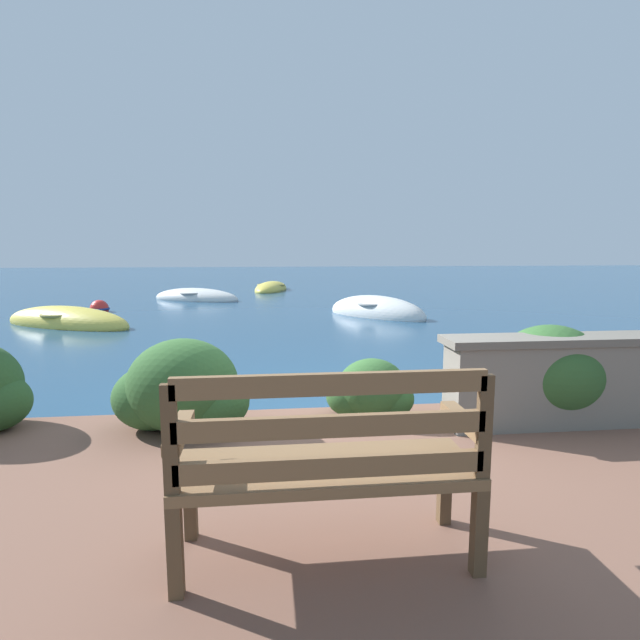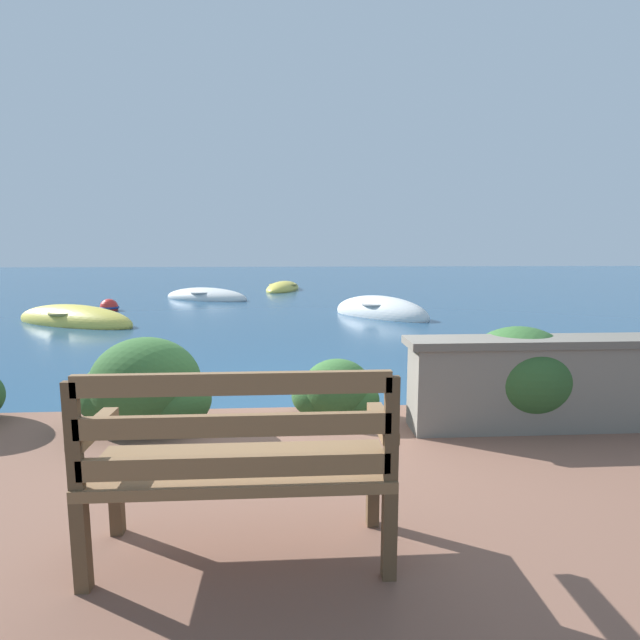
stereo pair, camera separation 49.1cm
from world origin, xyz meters
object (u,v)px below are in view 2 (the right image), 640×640
(park_bench, at_px, (240,461))
(rowboat_mid, at_px, (380,314))
(rowboat_nearest, at_px, (74,321))
(mooring_buoy, at_px, (109,308))
(rowboat_far, at_px, (206,298))
(rowboat_outer, at_px, (283,289))

(park_bench, xyz_separation_m, rowboat_mid, (2.42, 9.68, -0.63))
(rowboat_nearest, xyz_separation_m, mooring_buoy, (-0.06, 2.32, 0.02))
(park_bench, relative_size, mooring_buoy, 2.68)
(rowboat_far, height_order, rowboat_outer, rowboat_far)
(rowboat_nearest, relative_size, rowboat_far, 1.08)
(rowboat_outer, bearing_deg, rowboat_far, -21.52)
(rowboat_mid, distance_m, rowboat_outer, 8.13)
(rowboat_nearest, xyz_separation_m, rowboat_outer, (4.45, 8.49, -0.01))
(rowboat_nearest, xyz_separation_m, rowboat_mid, (6.88, 0.72, 0.01))
(park_bench, bearing_deg, rowboat_mid, 74.10)
(rowboat_far, height_order, mooring_buoy, rowboat_far)
(rowboat_mid, bearing_deg, rowboat_far, 7.88)
(mooring_buoy, bearing_deg, park_bench, -68.11)
(rowboat_mid, bearing_deg, rowboat_nearest, 55.62)
(rowboat_nearest, distance_m, rowboat_far, 5.45)
(rowboat_nearest, relative_size, rowboat_outer, 1.07)
(park_bench, height_order, mooring_buoy, park_bench)
(mooring_buoy, bearing_deg, rowboat_mid, -12.94)
(rowboat_mid, bearing_deg, park_bench, 125.60)
(rowboat_far, distance_m, rowboat_outer, 4.20)
(rowboat_mid, distance_m, rowboat_far, 6.50)
(rowboat_nearest, relative_size, mooring_buoy, 6.65)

